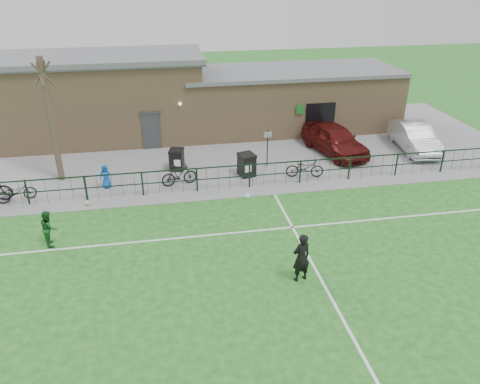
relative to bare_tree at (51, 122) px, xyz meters
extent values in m
plane|color=#1B5E1B|center=(8.00, -10.50, -3.00)|extent=(90.00, 90.00, 0.00)
cube|color=gray|center=(8.00, 3.00, -2.99)|extent=(34.00, 13.00, 0.02)
cube|color=white|center=(8.00, -2.70, -3.00)|extent=(28.00, 0.10, 0.01)
cube|color=white|center=(8.00, -6.50, -3.00)|extent=(28.00, 0.10, 0.01)
cube|color=white|center=(10.00, -10.50, -3.00)|extent=(0.10, 16.00, 0.01)
cube|color=black|center=(8.00, -2.50, -2.40)|extent=(28.00, 0.10, 1.20)
cylinder|color=#443629|center=(0.00, 0.00, 0.00)|extent=(0.30, 0.30, 6.00)
cube|color=black|center=(5.72, 0.24, -2.47)|extent=(0.83, 0.90, 1.01)
cube|color=black|center=(9.12, -1.14, -2.45)|extent=(0.88, 0.95, 1.07)
cylinder|color=black|center=(10.40, -0.19, -1.98)|extent=(0.07, 0.07, 2.00)
imported|color=#4F0F0E|center=(14.53, 0.98, -2.17)|extent=(2.98, 5.10, 1.63)
imported|color=#ABAFB3|center=(19.17, 0.65, -2.23)|extent=(2.12, 4.73, 1.51)
imported|color=black|center=(-1.59, -2.06, -2.54)|extent=(1.78, 1.07, 0.89)
imported|color=black|center=(5.72, -1.68, -2.45)|extent=(1.81, 0.81, 1.05)
imported|color=black|center=(11.94, -1.85, -2.49)|extent=(1.96, 1.00, 0.98)
imported|color=blue|center=(2.28, -1.36, -2.39)|extent=(0.62, 0.45, 1.18)
imported|color=black|center=(9.29, -9.90, -2.11)|extent=(0.74, 0.58, 1.79)
sphere|color=white|center=(7.99, -7.13, -1.06)|extent=(0.22, 0.22, 0.22)
imported|color=#17501D|center=(0.55, -6.04, -2.29)|extent=(0.69, 0.80, 1.42)
sphere|color=silver|center=(1.55, -3.07, -2.88)|extent=(0.23, 0.23, 0.23)
cube|color=tan|center=(8.00, 6.00, -1.25)|extent=(24.00, 5.00, 3.50)
cube|color=tan|center=(1.76, 6.00, 1.10)|extent=(11.52, 5.00, 1.20)
cube|color=#5A5C61|center=(1.76, 6.00, 1.82)|extent=(12.02, 5.40, 0.28)
cube|color=#5A5C61|center=(13.28, 6.00, 0.60)|extent=(13.44, 5.30, 0.22)
cube|color=#383A3D|center=(4.50, 3.47, -1.95)|extent=(1.00, 0.08, 2.10)
cube|color=black|center=(14.50, 3.47, -1.40)|extent=(1.80, 0.08, 1.20)
cube|color=#19661E|center=(13.20, 3.42, -1.10)|extent=(0.45, 0.04, 0.55)
camera|label=1|loc=(4.97, -22.29, 6.80)|focal=35.00mm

